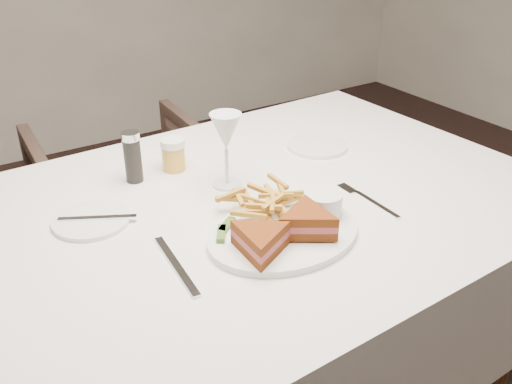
{
  "coord_description": "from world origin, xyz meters",
  "views": [
    {
      "loc": [
        -0.69,
        -0.67,
        1.36
      ],
      "look_at": [
        -0.12,
        0.21,
        0.8
      ],
      "focal_mm": 40.0,
      "sensor_mm": 36.0,
      "label": 1
    }
  ],
  "objects": [
    {
      "name": "table",
      "position": [
        -0.12,
        0.26,
        0.38
      ],
      "size": [
        1.43,
        0.98,
        0.75
      ],
      "primitive_type": "cube",
      "rotation": [
        0.0,
        0.0,
        0.03
      ],
      "color": "silver",
      "rests_on": "ground"
    },
    {
      "name": "chair_far",
      "position": [
        -0.06,
        1.22,
        0.32
      ],
      "size": [
        0.66,
        0.62,
        0.64
      ],
      "primitive_type": "imported",
      "rotation": [
        0.0,
        0.0,
        3.08
      ],
      "color": "#49362D",
      "rests_on": "ground"
    },
    {
      "name": "table_setting",
      "position": [
        -0.13,
        0.2,
        0.79
      ],
      "size": [
        0.79,
        0.6,
        0.18
      ],
      "color": "white",
      "rests_on": "table"
    }
  ]
}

